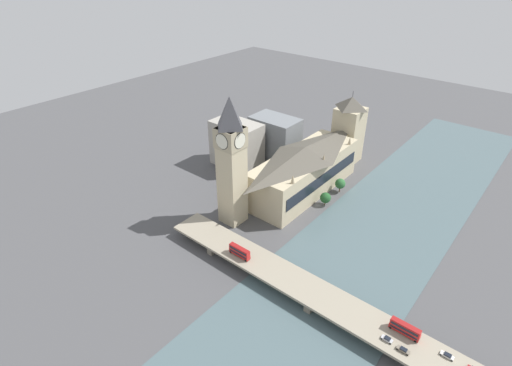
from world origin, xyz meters
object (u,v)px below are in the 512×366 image
at_px(double_decker_bus_mid, 405,329).
at_px(car_northbound_mid, 447,355).
at_px(car_southbound_lead, 387,339).
at_px(car_northbound_lead, 403,350).
at_px(road_bridge, 317,295).
at_px(victoria_tower, 348,130).
at_px(double_decker_bus_lead, 240,251).
at_px(parliament_hall, 304,169).
at_px(clock_tower, 231,159).

distance_m(double_decker_bus_mid, car_northbound_mid, 15.68).
bearing_deg(car_southbound_lead, car_northbound_lead, 173.85).
bearing_deg(road_bridge, victoria_tower, -66.31).
distance_m(victoria_tower, double_decker_bus_mid, 152.30).
distance_m(road_bridge, double_decker_bus_lead, 40.32).
bearing_deg(parliament_hall, car_southbound_lead, 139.02).
relative_size(clock_tower, car_southbound_lead, 17.01).
bearing_deg(clock_tower, parliament_hall, -103.85).
relative_size(car_northbound_lead, car_southbound_lead, 1.12).
xyz_separation_m(clock_tower, car_southbound_lead, (-99.36, 25.47, -31.03)).
bearing_deg(car_northbound_mid, car_southbound_lead, 20.22).
distance_m(road_bridge, car_northbound_mid, 51.46).
xyz_separation_m(road_bridge, car_northbound_mid, (-51.30, -3.66, 1.73)).
bearing_deg(parliament_hall, victoria_tower, -89.94).
distance_m(clock_tower, double_decker_bus_lead, 47.07).
bearing_deg(victoria_tower, clock_tower, 83.19).
bearing_deg(car_northbound_mid, car_northbound_lead, 31.10).
height_order(clock_tower, double_decker_bus_lead, clock_tower).
distance_m(clock_tower, car_southbound_lead, 107.16).
xyz_separation_m(parliament_hall, clock_tower, (12.36, 50.10, 22.99)).
xyz_separation_m(clock_tower, car_northbound_mid, (-118.47, 18.43, -31.09)).
distance_m(double_decker_bus_lead, double_decker_bus_mid, 76.05).
height_order(road_bridge, car_northbound_mid, car_northbound_mid).
bearing_deg(car_southbound_lead, victoria_tower, -55.87).
relative_size(road_bridge, car_northbound_mid, 34.99).
xyz_separation_m(parliament_hall, victoria_tower, (0.06, -52.87, 8.17)).
height_order(victoria_tower, car_northbound_lead, victoria_tower).
distance_m(parliament_hall, car_northbound_mid, 126.58).
height_order(double_decker_bus_mid, car_northbound_mid, double_decker_bus_mid).
relative_size(clock_tower, double_decker_bus_mid, 6.20).
bearing_deg(car_northbound_lead, double_decker_bus_lead, -0.63).
bearing_deg(double_decker_bus_mid, victoria_tower, -53.30).
bearing_deg(victoria_tower, double_decker_bus_mid, 126.70).
height_order(parliament_hall, double_decker_bus_lead, parliament_hall).
relative_size(double_decker_bus_lead, car_northbound_mid, 2.43).
bearing_deg(parliament_hall, road_bridge, 127.21).
relative_size(clock_tower, car_northbound_mid, 15.23).
bearing_deg(victoria_tower, car_northbound_mid, 131.17).
distance_m(clock_tower, car_northbound_mid, 123.86).
bearing_deg(clock_tower, double_decker_bus_lead, 137.05).
xyz_separation_m(road_bridge, double_decker_bus_lead, (40.01, 3.19, 3.87)).
bearing_deg(victoria_tower, road_bridge, 113.69).
bearing_deg(clock_tower, road_bridge, 161.79).
relative_size(victoria_tower, double_decker_bus_lead, 4.44).
bearing_deg(car_northbound_lead, double_decker_bus_mid, -69.97).
bearing_deg(clock_tower, car_northbound_mid, 171.16).
xyz_separation_m(car_northbound_mid, car_southbound_lead, (19.11, 7.04, 0.06)).
bearing_deg(car_northbound_mid, victoria_tower, -48.83).
height_order(road_bridge, double_decker_bus_mid, double_decker_bus_mid).
bearing_deg(car_northbound_lead, victoria_tower, -54.13).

